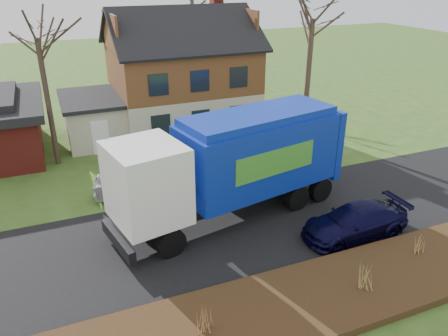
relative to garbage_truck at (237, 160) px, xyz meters
name	(u,v)px	position (x,y,z in m)	size (l,w,h in m)	color
ground	(237,227)	(-0.42, -1.08, -2.68)	(120.00, 120.00, 0.00)	#34521B
road	(237,227)	(-0.42, -1.08, -2.67)	(80.00, 7.00, 0.02)	black
mulch_verge	(302,303)	(-0.42, -6.38, -2.53)	(80.00, 3.50, 0.30)	#311D10
main_house	(175,69)	(1.07, 12.83, 1.35)	(12.95, 8.95, 9.26)	#C0B59B
garbage_truck	(237,160)	(0.00, 0.00, 0.00)	(11.21, 4.97, 4.65)	black
silver_sedan	(140,184)	(-3.68, 3.26, -1.98)	(1.50, 4.29, 1.41)	#A5A8AD
navy_wagon	(355,221)	(3.85, -3.53, -2.01)	(1.89, 4.64, 1.35)	black
tree_front_west	(33,17)	(-7.20, 9.13, 5.36)	(3.29, 3.29, 9.76)	#3C2D24
grass_clump_west	(203,318)	(-3.92, -6.42, -1.88)	(0.38, 0.31, 1.01)	#A17747
grass_clump_mid	(367,274)	(1.91, -6.62, -1.86)	(0.37, 0.31, 1.04)	#A48F48
grass_clump_east	(420,244)	(5.11, -5.82, -2.00)	(0.30, 0.25, 0.76)	tan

